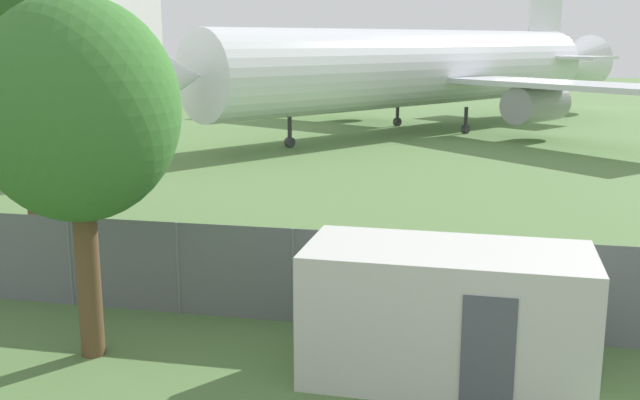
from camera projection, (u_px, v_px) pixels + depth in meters
name	position (u px, v px, depth m)	size (l,w,h in m)	color
perimeter_fence	(293.00, 276.00, 15.54)	(56.07, 0.07, 2.03)	slate
airplane	(420.00, 69.00, 47.70)	(30.23, 37.89, 13.59)	silver
portable_cabin	(446.00, 314.00, 12.93)	(4.91, 2.36, 2.36)	silver
tree_left_of_cabin	(77.00, 111.00, 13.19)	(3.65, 3.65, 6.64)	brown
tree_behind_benches	(27.00, 56.00, 17.77)	(4.52, 4.52, 7.97)	brown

